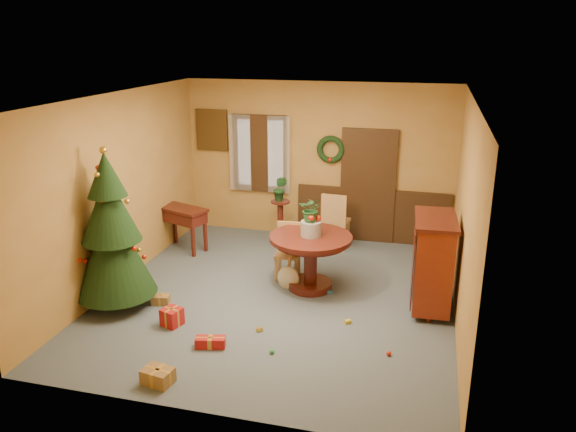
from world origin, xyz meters
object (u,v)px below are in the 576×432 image
(christmas_tree, at_px, (112,233))
(writing_desk, at_px, (183,218))
(chair_near, at_px, (288,249))
(sideboard, at_px, (433,261))
(dining_table, at_px, (311,252))

(christmas_tree, height_order, writing_desk, christmas_tree)
(chair_near, relative_size, sideboard, 0.66)
(dining_table, bearing_deg, sideboard, -6.84)
(sideboard, bearing_deg, writing_desk, 164.15)
(writing_desk, height_order, sideboard, sideboard)
(dining_table, distance_m, chair_near, 0.56)
(christmas_tree, distance_m, writing_desk, 2.30)
(dining_table, xyz_separation_m, sideboard, (1.77, -0.21, 0.13))
(christmas_tree, height_order, sideboard, christmas_tree)
(chair_near, relative_size, writing_desk, 0.91)
(dining_table, relative_size, writing_desk, 1.27)
(dining_table, bearing_deg, christmas_tree, -154.06)
(christmas_tree, bearing_deg, dining_table, 25.94)
(chair_near, bearing_deg, sideboard, -13.99)
(chair_near, bearing_deg, christmas_tree, -143.31)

